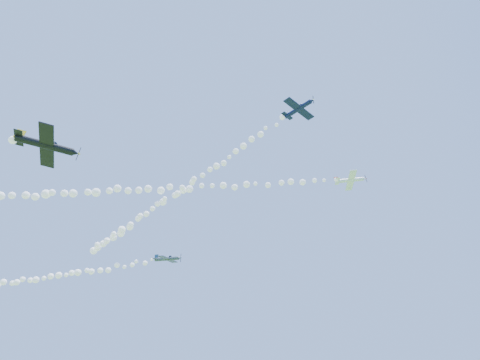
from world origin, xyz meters
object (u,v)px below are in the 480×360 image
at_px(plane_navy, 299,109).
at_px(plane_black, 47,146).
at_px(plane_white, 351,180).
at_px(plane_grey, 168,259).

xyz_separation_m(plane_navy, plane_black, (-25.64, -23.61, -16.44)).
bearing_deg(plane_black, plane_white, 15.02).
relative_size(plane_white, plane_black, 1.03).
distance_m(plane_white, plane_black, 62.11).
height_order(plane_grey, plane_black, plane_grey).
bearing_deg(plane_grey, plane_navy, -36.53).
height_order(plane_white, plane_black, plane_white).
xyz_separation_m(plane_grey, plane_black, (13.64, -43.58, -6.21)).
bearing_deg(plane_white, plane_navy, -116.77).
distance_m(plane_navy, plane_grey, 45.24).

